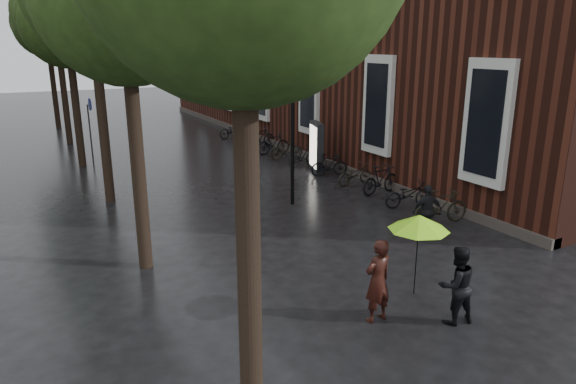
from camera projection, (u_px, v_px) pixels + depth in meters
ground at (502, 375)px, 8.33m from camera, size 120.00×120.00×0.00m
brick_building at (353, 28)px, 27.88m from camera, size 10.20×33.20×12.00m
street_trees at (76, 10)px, 18.23m from camera, size 4.33×34.03×8.91m
person_burgundy at (378, 281)px, 9.76m from camera, size 0.65×0.46×1.68m
person_black at (456, 285)px, 9.72m from camera, size 0.85×0.72×1.56m
lime_umbrella at (419, 222)px, 9.42m from camera, size 1.14×1.14×1.68m
pedestrian_walking at (427, 211)px, 14.12m from camera, size 0.94×0.59×1.48m
parked_bicycles at (308, 156)px, 22.23m from camera, size 2.17×16.98×1.04m
ad_lightbox at (316, 147)px, 21.25m from camera, size 0.32×1.38×2.08m
lamp_post at (292, 128)px, 16.51m from camera, size 0.22×0.22×4.25m
cycle_sign at (90, 121)px, 22.23m from camera, size 0.15×0.53×2.93m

